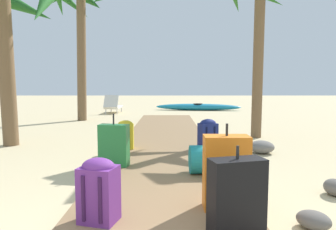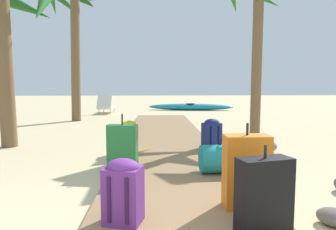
{
  "view_description": "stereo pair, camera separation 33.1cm",
  "coord_description": "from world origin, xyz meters",
  "px_view_note": "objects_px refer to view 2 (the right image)",
  "views": [
    {
      "loc": [
        0.06,
        -1.47,
        1.26
      ],
      "look_at": [
        0.06,
        5.74,
        0.55
      ],
      "focal_mm": 32.96,
      "sensor_mm": 36.0,
      "label": 1
    },
    {
      "loc": [
        -0.27,
        -1.46,
        1.26
      ],
      "look_at": [
        0.06,
        5.74,
        0.55
      ],
      "focal_mm": 32.96,
      "sensor_mm": 36.0,
      "label": 2
    }
  ],
  "objects_px": {
    "suitcase_black": "(264,196)",
    "palm_tree_far_left": "(74,15)",
    "backpack_navy": "(212,133)",
    "backpack_purple": "(123,189)",
    "backpack_yellow": "(129,134)",
    "duffel_bag_teal": "(225,159)",
    "suitcase_orange": "(246,171)",
    "suitcase_green": "(123,146)",
    "palm_tree_near_left": "(4,17)",
    "palm_tree_near_right": "(257,1)",
    "kayak": "(190,107)",
    "lounge_chair": "(106,106)"
  },
  "relations": [
    {
      "from": "palm_tree_far_left",
      "to": "lounge_chair",
      "type": "height_order",
      "value": "palm_tree_far_left"
    },
    {
      "from": "duffel_bag_teal",
      "to": "lounge_chair",
      "type": "bearing_deg",
      "value": 107.65
    },
    {
      "from": "backpack_yellow",
      "to": "palm_tree_far_left",
      "type": "relative_size",
      "value": 0.11
    },
    {
      "from": "backpack_purple",
      "to": "duffel_bag_teal",
      "type": "relative_size",
      "value": 0.84
    },
    {
      "from": "suitcase_green",
      "to": "kayak",
      "type": "relative_size",
      "value": 0.18
    },
    {
      "from": "duffel_bag_teal",
      "to": "suitcase_green",
      "type": "distance_m",
      "value": 1.46
    },
    {
      "from": "palm_tree_near_left",
      "to": "lounge_chair",
      "type": "relative_size",
      "value": 2.26
    },
    {
      "from": "suitcase_green",
      "to": "palm_tree_near_right",
      "type": "relative_size",
      "value": 0.19
    },
    {
      "from": "duffel_bag_teal",
      "to": "suitcase_black",
      "type": "xyz_separation_m",
      "value": [
        -0.08,
        -1.69,
        0.11
      ]
    },
    {
      "from": "backpack_navy",
      "to": "suitcase_orange",
      "type": "distance_m",
      "value": 2.74
    },
    {
      "from": "backpack_yellow",
      "to": "lounge_chair",
      "type": "distance_m",
      "value": 8.12
    },
    {
      "from": "palm_tree_far_left",
      "to": "backpack_navy",
      "type": "bearing_deg",
      "value": -54.75
    },
    {
      "from": "palm_tree_near_right",
      "to": "suitcase_orange",
      "type": "bearing_deg",
      "value": -108.91
    },
    {
      "from": "suitcase_green",
      "to": "lounge_chair",
      "type": "relative_size",
      "value": 0.5
    },
    {
      "from": "palm_tree_near_right",
      "to": "palm_tree_near_left",
      "type": "bearing_deg",
      "value": -168.66
    },
    {
      "from": "backpack_purple",
      "to": "palm_tree_far_left",
      "type": "height_order",
      "value": "palm_tree_far_left"
    },
    {
      "from": "backpack_purple",
      "to": "suitcase_black",
      "type": "xyz_separation_m",
      "value": [
        1.14,
        -0.23,
        0.01
      ]
    },
    {
      "from": "backpack_navy",
      "to": "backpack_yellow",
      "type": "relative_size",
      "value": 1.06
    },
    {
      "from": "backpack_purple",
      "to": "palm_tree_near_left",
      "type": "relative_size",
      "value": 0.16
    },
    {
      "from": "duffel_bag_teal",
      "to": "palm_tree_far_left",
      "type": "distance_m",
      "value": 8.49
    },
    {
      "from": "suitcase_black",
      "to": "lounge_chair",
      "type": "distance_m",
      "value": 11.63
    },
    {
      "from": "suitcase_black",
      "to": "palm_tree_far_left",
      "type": "bearing_deg",
      "value": 112.6
    },
    {
      "from": "backpack_purple",
      "to": "suitcase_orange",
      "type": "height_order",
      "value": "suitcase_orange"
    },
    {
      "from": "palm_tree_near_right",
      "to": "lounge_chair",
      "type": "height_order",
      "value": "palm_tree_near_right"
    },
    {
      "from": "palm_tree_far_left",
      "to": "lounge_chair",
      "type": "xyz_separation_m",
      "value": [
        0.61,
        2.66,
        -3.3
      ]
    },
    {
      "from": "suitcase_black",
      "to": "palm_tree_near_left",
      "type": "height_order",
      "value": "palm_tree_near_left"
    },
    {
      "from": "backpack_navy",
      "to": "duffel_bag_teal",
      "type": "bearing_deg",
      "value": -94.29
    },
    {
      "from": "duffel_bag_teal",
      "to": "suitcase_orange",
      "type": "height_order",
      "value": "suitcase_orange"
    },
    {
      "from": "duffel_bag_teal",
      "to": "backpack_yellow",
      "type": "xyz_separation_m",
      "value": [
        -1.4,
        1.6,
        0.09
      ]
    },
    {
      "from": "backpack_navy",
      "to": "palm_tree_near_left",
      "type": "distance_m",
      "value": 4.59
    },
    {
      "from": "suitcase_orange",
      "to": "suitcase_black",
      "type": "bearing_deg",
      "value": -91.62
    },
    {
      "from": "suitcase_black",
      "to": "backpack_yellow",
      "type": "bearing_deg",
      "value": 111.91
    },
    {
      "from": "suitcase_black",
      "to": "palm_tree_near_right",
      "type": "bearing_deg",
      "value": 72.78
    },
    {
      "from": "duffel_bag_teal",
      "to": "suitcase_orange",
      "type": "relative_size",
      "value": 0.81
    },
    {
      "from": "backpack_navy",
      "to": "palm_tree_far_left",
      "type": "bearing_deg",
      "value": 125.25
    },
    {
      "from": "backpack_navy",
      "to": "suitcase_black",
      "type": "relative_size",
      "value": 0.78
    },
    {
      "from": "backpack_purple",
      "to": "duffel_bag_teal",
      "type": "distance_m",
      "value": 1.9
    },
    {
      "from": "backpack_navy",
      "to": "palm_tree_near_left",
      "type": "relative_size",
      "value": 0.16
    },
    {
      "from": "backpack_navy",
      "to": "backpack_purple",
      "type": "bearing_deg",
      "value": -113.76
    },
    {
      "from": "suitcase_orange",
      "to": "suitcase_black",
      "type": "height_order",
      "value": "suitcase_orange"
    },
    {
      "from": "kayak",
      "to": "backpack_purple",
      "type": "bearing_deg",
      "value": -99.35
    },
    {
      "from": "backpack_navy",
      "to": "suitcase_black",
      "type": "bearing_deg",
      "value": -93.42
    },
    {
      "from": "suitcase_black",
      "to": "kayak",
      "type": "relative_size",
      "value": 0.17
    },
    {
      "from": "duffel_bag_teal",
      "to": "suitcase_green",
      "type": "height_order",
      "value": "suitcase_green"
    },
    {
      "from": "palm_tree_far_left",
      "to": "lounge_chair",
      "type": "bearing_deg",
      "value": 77.02
    },
    {
      "from": "backpack_purple",
      "to": "palm_tree_near_right",
      "type": "relative_size",
      "value": 0.14
    },
    {
      "from": "palm_tree_near_right",
      "to": "palm_tree_far_left",
      "type": "bearing_deg",
      "value": 145.09
    },
    {
      "from": "palm_tree_near_right",
      "to": "kayak",
      "type": "distance_m",
      "value": 8.4
    },
    {
      "from": "backpack_purple",
      "to": "lounge_chair",
      "type": "height_order",
      "value": "lounge_chair"
    },
    {
      "from": "palm_tree_near_right",
      "to": "lounge_chair",
      "type": "relative_size",
      "value": 2.68
    }
  ]
}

